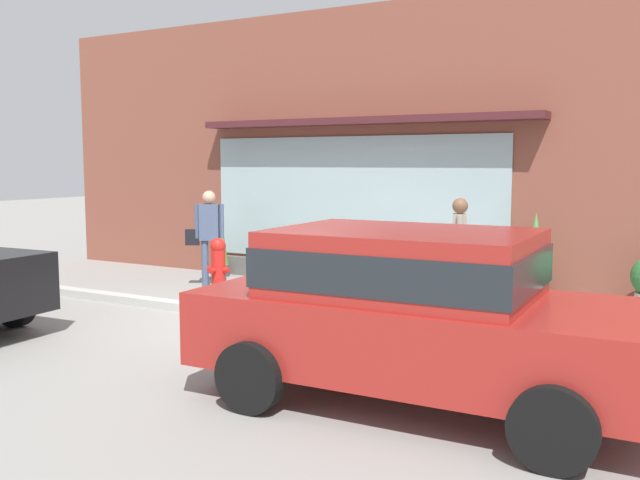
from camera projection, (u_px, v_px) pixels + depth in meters
name	position (u px, v px, depth m)	size (l,w,h in m)	color
ground_plane	(271.00, 318.00, 9.95)	(60.00, 60.00, 0.00)	gray
curb_strip	(263.00, 317.00, 9.77)	(14.00, 0.24, 0.12)	#B2B2AD
storefront	(368.00, 150.00, 12.44)	(14.00, 0.81, 4.92)	brown
fire_hydrant	(218.00, 267.00, 11.51)	(0.42, 0.39, 0.97)	red
pedestrian_with_handbag	(208.00, 231.00, 12.26)	(0.64, 0.40, 1.71)	#475675
pedestrian_passerby	(459.00, 246.00, 10.17)	(0.29, 0.50, 1.69)	#333847
parked_car_red	(416.00, 307.00, 6.34)	(4.20, 2.07, 1.60)	maroon
potted_plant_window_center	(221.00, 245.00, 13.57)	(0.31, 0.31, 1.24)	#4C4C51
potted_plant_trailing_edge	(535.00, 262.00, 10.66)	(0.44, 0.44, 1.45)	#4C4C51
potted_plant_window_left	(259.00, 262.00, 13.00)	(0.42, 0.42, 0.69)	#4C4C51
potted_plant_by_entrance	(315.00, 264.00, 12.64)	(0.58, 0.58, 0.73)	#4C4C51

